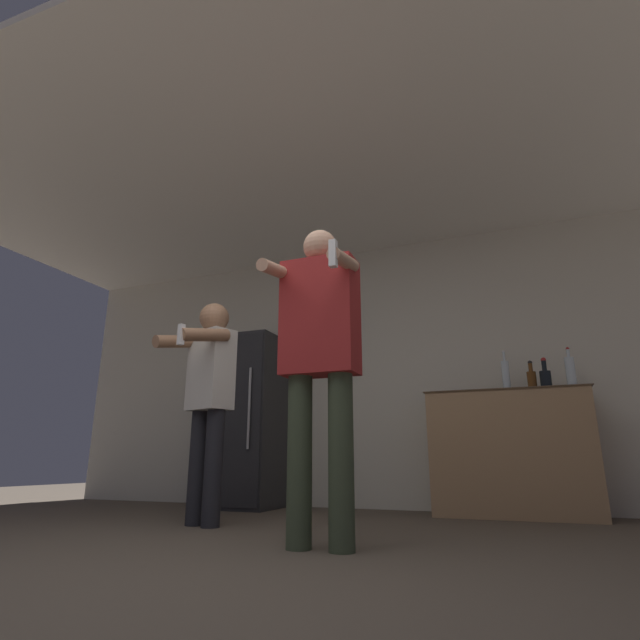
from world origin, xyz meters
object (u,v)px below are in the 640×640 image
(refrigerator, at_px, (247,420))
(bottle_amber_bourbon, at_px, (532,379))
(bottle_short_whiskey, at_px, (506,375))
(bottle_tall_gin, at_px, (571,372))
(person_man_side, at_px, (208,389))
(person_woman_foreground, at_px, (320,352))
(bottle_brown_liquor, at_px, (546,378))

(refrigerator, height_order, bottle_amber_bourbon, refrigerator)
(bottle_short_whiskey, bearing_deg, bottle_tall_gin, 0.00)
(bottle_tall_gin, distance_m, person_man_side, 2.83)
(bottle_tall_gin, bearing_deg, refrigerator, -179.30)
(bottle_short_whiskey, distance_m, person_man_side, 2.41)
(bottle_tall_gin, relative_size, person_man_side, 0.21)
(person_woman_foreground, bearing_deg, bottle_brown_liquor, 57.93)
(bottle_brown_liquor, relative_size, bottle_amber_bourbon, 1.07)
(refrigerator, xyz_separation_m, person_man_side, (0.42, -1.31, 0.12))
(refrigerator, relative_size, bottle_brown_liquor, 6.19)
(bottle_tall_gin, bearing_deg, person_woman_foreground, -125.90)
(refrigerator, bearing_deg, bottle_tall_gin, 0.70)
(bottle_amber_bourbon, bearing_deg, person_man_side, -148.44)
(bottle_short_whiskey, bearing_deg, refrigerator, -179.15)
(refrigerator, relative_size, bottle_short_whiskey, 4.70)
(bottle_short_whiskey, xyz_separation_m, bottle_brown_liquor, (0.30, 0.00, -0.04))
(bottle_tall_gin, xyz_separation_m, person_man_side, (-2.48, -1.34, -0.18))
(refrigerator, relative_size, person_man_side, 1.03)
(bottle_brown_liquor, distance_m, bottle_amber_bourbon, 0.10)
(person_woman_foreground, bearing_deg, refrigerator, 128.63)
(bottle_amber_bourbon, relative_size, person_woman_foreground, 0.14)
(person_man_side, bearing_deg, person_woman_foreground, -27.90)
(bottle_tall_gin, distance_m, person_woman_foreground, 2.37)
(bottle_short_whiskey, height_order, person_woman_foreground, person_woman_foreground)
(bottle_brown_liquor, bearing_deg, person_man_side, -149.61)
(person_man_side, bearing_deg, refrigerator, 107.70)
(bottle_short_whiskey, xyz_separation_m, person_man_side, (-1.99, -1.34, -0.18))
(person_woman_foreground, xyz_separation_m, person_man_side, (-1.09, 0.58, -0.07))
(refrigerator, xyz_separation_m, bottle_brown_liquor, (2.71, 0.04, 0.26))
(bottle_short_whiskey, bearing_deg, bottle_brown_liquor, 0.00)
(refrigerator, xyz_separation_m, person_woman_foreground, (1.51, -1.88, 0.19))
(bottle_brown_liquor, distance_m, person_woman_foreground, 2.27)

